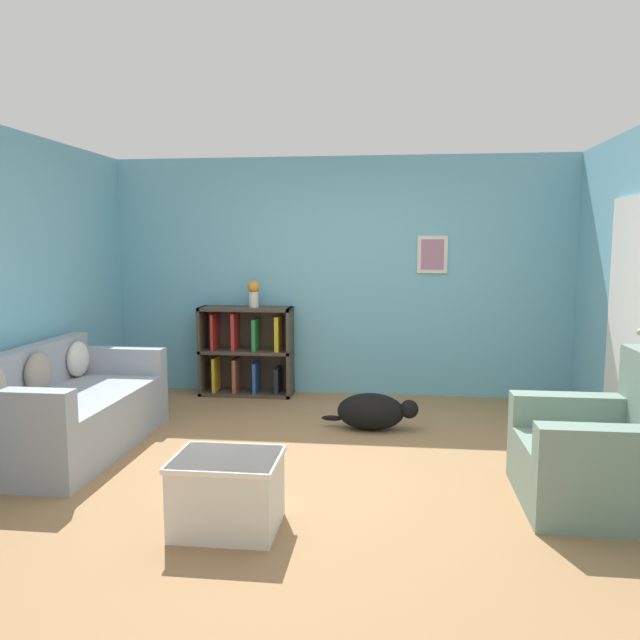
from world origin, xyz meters
TOP-DOWN VIEW (x-y plane):
  - ground_plane at (0.00, 0.00)m, footprint 14.00×14.00m
  - wall_back at (0.00, 2.25)m, footprint 5.60×0.13m
  - couch at (-2.04, 0.02)m, footprint 0.93×1.83m
  - bookshelf at (-1.00, 2.03)m, footprint 1.02×0.34m
  - recliner_chair at (1.96, -0.59)m, footprint 0.92×0.96m
  - coffee_table at (-0.36, -1.20)m, footprint 0.62×0.50m
  - dog at (0.43, 0.86)m, footprint 0.88×0.30m
  - vase at (-0.92, 2.01)m, footprint 0.13×0.13m

SIDE VIEW (x-z plane):
  - ground_plane at x=0.00m, z-range 0.00..0.00m
  - dog at x=0.43m, z-range 0.00..0.34m
  - coffee_table at x=-0.36m, z-range 0.01..0.46m
  - couch at x=-2.04m, z-range -0.10..0.75m
  - recliner_chair at x=1.96m, z-range -0.15..0.83m
  - bookshelf at x=-1.00m, z-range -0.01..0.97m
  - vase at x=-0.92m, z-range 1.00..1.29m
  - wall_back at x=0.00m, z-range 0.00..2.60m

